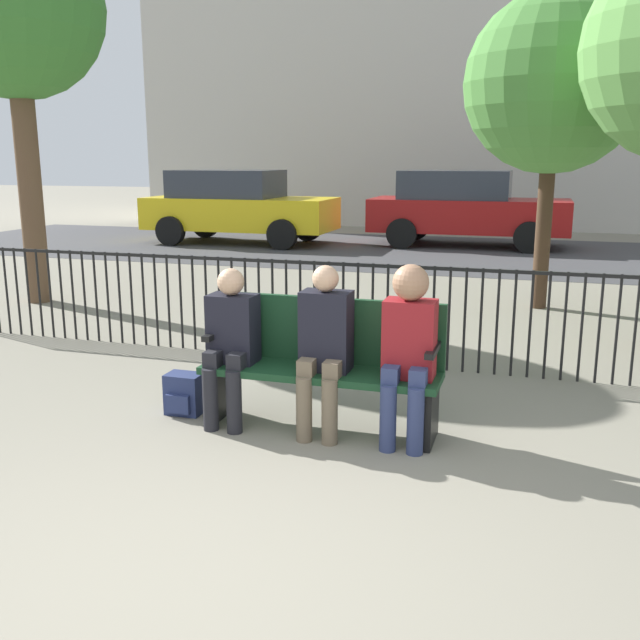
{
  "coord_description": "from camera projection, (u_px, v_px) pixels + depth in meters",
  "views": [
    {
      "loc": [
        1.39,
        -2.55,
        1.89
      ],
      "look_at": [
        0.0,
        2.0,
        0.8
      ],
      "focal_mm": 40.0,
      "sensor_mm": 36.0,
      "label": 1
    }
  ],
  "objects": [
    {
      "name": "parked_car_1",
      "position": [
        237.0,
        205.0,
        15.95
      ],
      "size": [
        4.2,
        1.94,
        1.62
      ],
      "color": "yellow",
      "rests_on": "ground"
    },
    {
      "name": "park_bench",
      "position": [
        323.0,
        360.0,
        5.02
      ],
      "size": [
        1.68,
        0.45,
        0.92
      ],
      "color": "#14381E",
      "rests_on": "ground"
    },
    {
      "name": "street_surface",
      "position": [
        464.0,
        253.0,
        14.39
      ],
      "size": [
        24.0,
        6.0,
        0.01
      ],
      "color": "#3D3D3F",
      "rests_on": "ground"
    },
    {
      "name": "ground_plane",
      "position": [
        190.0,
        588.0,
        3.2
      ],
      "size": [
        80.0,
        80.0,
        0.0
      ],
      "primitive_type": "plane",
      "color": "gray"
    },
    {
      "name": "tree_0",
      "position": [
        554.0,
        84.0,
        8.57
      ],
      "size": [
        2.16,
        2.16,
        3.84
      ],
      "color": "#422D1E",
      "rests_on": "ground"
    },
    {
      "name": "seated_person_2",
      "position": [
        408.0,
        343.0,
        4.68
      ],
      "size": [
        0.34,
        0.39,
        1.22
      ],
      "color": "navy",
      "rests_on": "ground"
    },
    {
      "name": "backpack",
      "position": [
        184.0,
        394.0,
        5.35
      ],
      "size": [
        0.27,
        0.23,
        0.31
      ],
      "color": "navy",
      "rests_on": "ground"
    },
    {
      "name": "parked_car_0",
      "position": [
        465.0,
        207.0,
        15.41
      ],
      "size": [
        4.2,
        1.94,
        1.62
      ],
      "color": "maroon",
      "rests_on": "ground"
    },
    {
      "name": "seated_person_1",
      "position": [
        324.0,
        343.0,
        4.85
      ],
      "size": [
        0.34,
        0.39,
        1.18
      ],
      "color": "brown",
      "rests_on": "ground"
    },
    {
      "name": "seated_person_0",
      "position": [
        230.0,
        339.0,
        5.05
      ],
      "size": [
        0.34,
        0.39,
        1.13
      ],
      "color": "black",
      "rests_on": "ground"
    },
    {
      "name": "fence_railing",
      "position": [
        373.0,
        306.0,
        6.54
      ],
      "size": [
        9.01,
        0.03,
        0.95
      ],
      "color": "black",
      "rests_on": "ground"
    },
    {
      "name": "tree_1",
      "position": [
        14.0,
        12.0,
        8.76
      ],
      "size": [
        2.2,
        2.2,
        4.79
      ],
      "color": "brown",
      "rests_on": "ground"
    }
  ]
}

